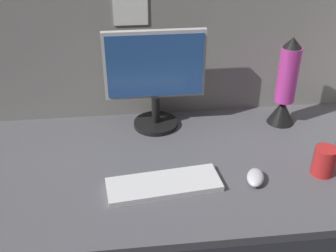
{
  "coord_description": "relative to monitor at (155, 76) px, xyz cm",
  "views": [
    {
      "loc": [
        -17.12,
        -119.21,
        86.0
      ],
      "look_at": [
        -2.31,
        0.0,
        14.0
      ],
      "focal_mm": 43.78,
      "sensor_mm": 36.0,
      "label": 1
    }
  ],
  "objects": [
    {
      "name": "mouse",
      "position": [
        29.61,
        -40.8,
        -19.98
      ],
      "size": [
        8.49,
        10.92,
        3.4
      ],
      "primitive_type": "ellipsoid",
      "rotation": [
        0.0,
        0.0,
        -0.34
      ],
      "color": "silver",
      "rests_on": "ground_plane"
    },
    {
      "name": "ground_plane",
      "position": [
        5.78,
        -25.11,
        -23.18
      ],
      "size": [
        180.0,
        80.0,
        3.0
      ],
      "primitive_type": "cube",
      "color": "#515156"
    },
    {
      "name": "keyboard",
      "position": [
        -0.88,
        -40.24,
        -20.68
      ],
      "size": [
        38.18,
        16.88,
        2.0
      ],
      "primitive_type": "cube",
      "rotation": [
        0.0,
        0.0,
        0.11
      ],
      "color": "silver",
      "rests_on": "ground_plane"
    },
    {
      "name": "cubicle_wall_back",
      "position": [
        5.76,
        12.38,
        11.13
      ],
      "size": [
        180.0,
        5.5,
        65.57
      ],
      "color": "gray",
      "rests_on": "ground_plane"
    },
    {
      "name": "monitor",
      "position": [
        0.0,
        0.0,
        0.0
      ],
      "size": [
        38.86,
        18.0,
        39.61
      ],
      "color": "black",
      "rests_on": "ground_plane"
    },
    {
      "name": "lava_lamp",
      "position": [
        51.55,
        -3.7,
        -6.39
      ],
      "size": [
        11.13,
        11.13,
        36.44
      ],
      "color": "black",
      "rests_on": "ground_plane"
    },
    {
      "name": "mug_red_plastic",
      "position": [
        53.62,
        -38.79,
        -16.63
      ],
      "size": [
        7.67,
        7.67,
        10.1
      ],
      "color": "red",
      "rests_on": "ground_plane"
    }
  ]
}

